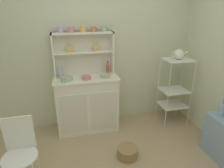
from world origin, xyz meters
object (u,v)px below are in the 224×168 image
at_px(side_shelf_blue, 223,139).
at_px(cup_lilac_0, 60,29).
at_px(hutch_shelf_unit, 83,50).
at_px(wire_chair, 20,148).
at_px(utensil_jar, 61,74).
at_px(floor_basket, 127,152).
at_px(jam_bottle, 108,69).
at_px(hutch_cabinet, 87,103).
at_px(bowl_mixing_large, 67,79).
at_px(bakers_rack, 175,85).
at_px(porcelain_teapot, 179,54).
at_px(flower_vase, 223,109).

bearing_deg(side_shelf_blue, cup_lilac_0, 147.99).
distance_m(hutch_shelf_unit, wire_chair, 1.60).
relative_size(hutch_shelf_unit, wire_chair, 1.07).
relative_size(wire_chair, utensil_jar, 3.41).
height_order(floor_basket, jam_bottle, jam_bottle).
xyz_separation_m(wire_chair, floor_basket, (1.25, 0.16, -0.44)).
xyz_separation_m(hutch_cabinet, utensil_jar, (-0.36, 0.08, 0.49)).
xyz_separation_m(hutch_cabinet, bowl_mixing_large, (-0.29, -0.07, 0.47)).
xyz_separation_m(cup_lilac_0, jam_bottle, (0.67, -0.04, -0.62)).
distance_m(hutch_shelf_unit, bowl_mixing_large, 0.51).
bearing_deg(wire_chair, floor_basket, 33.71).
relative_size(side_shelf_blue, cup_lilac_0, 6.19).
relative_size(wire_chair, floor_basket, 3.08).
bearing_deg(jam_bottle, side_shelf_blue, -42.72).
distance_m(hutch_cabinet, utensil_jar, 0.62).
distance_m(bakers_rack, porcelain_teapot, 0.52).
distance_m(cup_lilac_0, porcelain_teapot, 1.82).
distance_m(hutch_shelf_unit, jam_bottle, 0.48).
bearing_deg(porcelain_teapot, floor_basket, -146.84).
height_order(side_shelf_blue, flower_vase, flower_vase).
bearing_deg(flower_vase, cup_lilac_0, 150.55).
bearing_deg(hutch_shelf_unit, floor_basket, -66.67).
bearing_deg(floor_basket, hutch_shelf_unit, 113.33).
height_order(bakers_rack, flower_vase, bakers_rack).
distance_m(bakers_rack, floor_basket, 1.37).
height_order(hutch_shelf_unit, cup_lilac_0, cup_lilac_0).
relative_size(floor_basket, bowl_mixing_large, 1.67).
bearing_deg(utensil_jar, jam_bottle, 0.70).
relative_size(cup_lilac_0, jam_bottle, 0.44).
bearing_deg(side_shelf_blue, wire_chair, 177.14).
relative_size(jam_bottle, porcelain_teapot, 0.82).
relative_size(hutch_shelf_unit, utensil_jar, 3.66).
bearing_deg(side_shelf_blue, jam_bottle, 137.28).
distance_m(jam_bottle, flower_vase, 1.70).
bearing_deg(porcelain_teapot, cup_lilac_0, 171.18).
height_order(utensil_jar, porcelain_teapot, porcelain_teapot).
xyz_separation_m(floor_basket, utensil_jar, (-0.79, 0.90, 0.88)).
bearing_deg(bowl_mixing_large, porcelain_teapot, -2.55).
xyz_separation_m(hutch_shelf_unit, cup_lilac_0, (-0.31, -0.04, 0.32)).
relative_size(side_shelf_blue, porcelain_teapot, 2.27).
bearing_deg(floor_basket, flower_vase, -7.63).
distance_m(hutch_shelf_unit, floor_basket, 1.61).
height_order(cup_lilac_0, utensil_jar, cup_lilac_0).
height_order(hutch_cabinet, bowl_mixing_large, bowl_mixing_large).
height_order(hutch_cabinet, cup_lilac_0, cup_lilac_0).
bearing_deg(hutch_shelf_unit, wire_chair, -125.86).
bearing_deg(bakers_rack, jam_bottle, 167.72).
relative_size(floor_basket, porcelain_teapot, 1.10).
bearing_deg(hutch_shelf_unit, porcelain_teapot, -12.20).
xyz_separation_m(hutch_shelf_unit, floor_basket, (0.42, -0.98, -1.21)).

